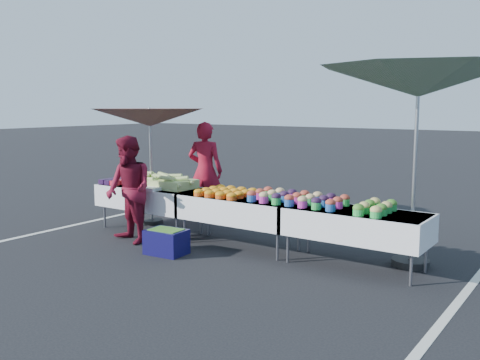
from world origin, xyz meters
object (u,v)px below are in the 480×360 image
Objects in this scene: table_left at (151,196)px; table_right at (355,223)px; customer at (129,190)px; umbrella_right at (419,83)px; table_center at (240,208)px; umbrella_left at (150,118)px; storage_bin at (166,241)px; vendor at (205,171)px.

table_left is 1.00× the size of table_right.
customer is 0.61× the size of umbrella_right.
umbrella_left is (-2.18, 0.40, 1.27)m from table_center.
table_right is 0.76× the size of umbrella_left.
table_center is at bearing 50.62° from storage_bin.
table_left is 1.54m from storage_bin.
table_left is 1.14× the size of customer.
vendor reaches higher than storage_bin.
vendor is at bearing 159.92° from table_right.
table_right is 1.14× the size of customer.
umbrella_left reaches higher than storage_bin.
table_center is 1.14× the size of customer.
table_right is at bearing -138.99° from umbrella_right.
storage_bin is at bearing 4.85° from customer.
umbrella_right reaches higher than table_right.
umbrella_left is at bearing 135.00° from storage_bin.
table_center is at bearing 41.23° from customer.
umbrella_left is (-0.65, 1.15, 1.04)m from customer.
table_left is at bearing 137.31° from storage_bin.
vendor is at bearing 83.50° from table_left.
storage_bin is (1.55, -1.31, -1.67)m from umbrella_left.
vendor is at bearing 169.23° from umbrella_right.
table_center is 2.56m from umbrella_left.
umbrella_left is (-3.98, 0.40, 1.27)m from table_right.
table_center is 1.04× the size of vendor.
table_left is at bearing -173.21° from umbrella_right.
table_center is 1.18m from storage_bin.
table_left is 1.39m from umbrella_left.
table_left reaches higher than storage_bin.
table_left and table_right have the same top height.
table_right is at bearing 27.77° from customer.
umbrella_left is at bearing 134.70° from customer.
umbrella_right is at bearing 41.01° from table_right.
vendor is at bearing 142.66° from table_center.
umbrella_right is 4.64× the size of storage_bin.
table_right is 3.69m from vendor.
customer reaches higher than storage_bin.
table_right reaches higher than storage_bin.
umbrella_right is (4.03, -0.77, 1.46)m from vendor.
table_left is 1.00× the size of table_center.
vendor is 2.02m from customer.
table_left is 0.69× the size of umbrella_right.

